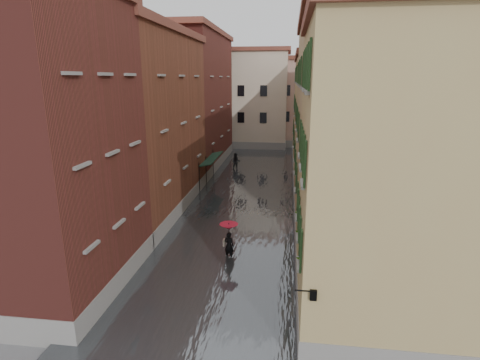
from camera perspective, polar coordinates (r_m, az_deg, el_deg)
The scene contains 16 objects.
ground at distance 19.57m, azimuth -3.67°, elevation -14.22°, with size 120.00×120.00×0.00m, color #59585B.
floodwater at distance 31.37m, azimuth 0.84°, elevation -2.39°, with size 10.00×60.00×0.20m, color #484C50.
building_left_near at distance 18.27m, azimuth -27.49°, elevation 3.70°, with size 6.00×8.00×13.00m, color maroon.
building_left_mid at distance 27.92m, azimuth -14.65°, elevation 7.85°, with size 6.00×14.00×12.50m, color brown.
building_left_far at distance 42.08m, azimuth -7.06°, elevation 11.60°, with size 6.00×16.00×14.00m, color maroon.
building_right_near at distance 15.62m, azimuth 20.50°, elevation -0.08°, with size 6.00×8.00×11.50m, color tan.
building_right_mid at distance 26.13m, azimuth 15.43°, elevation 7.87°, with size 6.00×14.00×13.00m, color tan.
building_right_far at distance 41.04m, azimuth 12.59°, elevation 9.51°, with size 6.00×16.00×11.50m, color tan.
building_end_cream at distance 55.15m, azimuth 0.75°, elevation 12.04°, with size 12.00×9.00×13.00m, color beige.
building_end_pink at distance 56.87m, azimuth 10.22°, elevation 11.40°, with size 10.00×9.00×12.00m, color tan.
awning_near at distance 32.69m, azimuth -4.94°, elevation 2.57°, with size 1.09×2.72×2.80m.
awning_far at distance 35.52m, azimuth -3.92°, elevation 3.64°, with size 1.09×3.34×2.80m.
wall_lantern at distance 12.61m, azimuth 11.00°, elevation -16.69°, with size 0.71×0.22×0.35m.
window_planters at distance 16.12m, azimuth 9.50°, elevation -7.24°, with size 0.59×5.65×0.84m.
pedestrian_main at distance 20.49m, azimuth -1.71°, elevation -8.68°, with size 1.03×1.03×2.06m.
pedestrian_far at distance 40.20m, azimuth -0.61°, elevation 2.80°, with size 0.91×0.71×1.86m, color black.
Camera 1 is at (3.40, -16.69, 9.63)m, focal length 28.00 mm.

